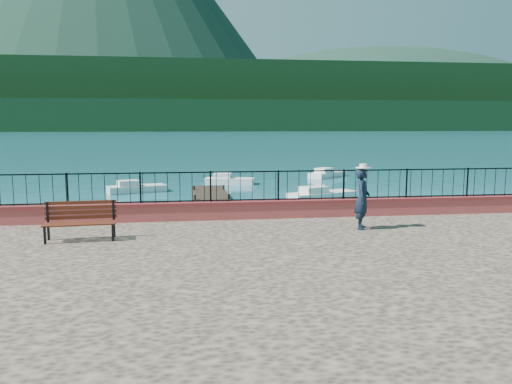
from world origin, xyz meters
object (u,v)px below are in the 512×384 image
object	(u,v)px
person	(362,199)
boat_0	(154,212)
park_bench	(81,229)
boat_3	(137,186)
boat_5	(328,172)
boat_2	(322,192)
boat_4	(229,178)

from	to	relation	value
person	boat_0	world-z (taller)	person
park_bench	boat_0	distance (m)	8.78
boat_3	boat_5	xyz separation A→B (m)	(14.36, 7.07, 0.00)
boat_2	boat_3	bearing A→B (deg)	135.33
boat_2	boat_3	size ratio (longest dim) A/B	1.14
boat_2	boat_5	world-z (taller)	same
park_bench	boat_3	size ratio (longest dim) A/B	0.53
boat_4	person	bearing A→B (deg)	-72.40
boat_0	boat_4	distance (m)	13.95
park_bench	person	xyz separation A→B (m)	(7.86, 0.42, 0.59)
person	boat_5	distance (m)	25.78
boat_0	boat_5	xyz separation A→B (m)	(12.66, 16.79, 0.00)
park_bench	boat_5	size ratio (longest dim) A/B	0.50
person	boat_3	bearing A→B (deg)	49.20
person	boat_2	bearing A→B (deg)	13.97
park_bench	boat_2	distance (m)	17.32
park_bench	boat_3	world-z (taller)	park_bench
boat_2	boat_3	xyz separation A→B (m)	(-10.74, 4.50, 0.00)
park_bench	boat_5	bearing A→B (deg)	57.32
boat_0	boat_4	world-z (taller)	same
person	boat_4	size ratio (longest dim) A/B	0.52
boat_0	boat_3	xyz separation A→B (m)	(-1.70, 9.73, 0.00)
boat_3	boat_5	world-z (taller)	same
person	boat_3	distance (m)	19.80
park_bench	boat_2	bearing A→B (deg)	49.31
park_bench	boat_4	xyz separation A→B (m)	(5.74, 21.85, -1.11)
boat_3	boat_2	bearing A→B (deg)	-41.46
boat_2	boat_5	xyz separation A→B (m)	(3.62, 11.57, 0.00)
park_bench	boat_2	size ratio (longest dim) A/B	0.46
boat_3	boat_5	bearing A→B (deg)	7.51
boat_2	boat_3	world-z (taller)	same
person	boat_4	distance (m)	21.60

